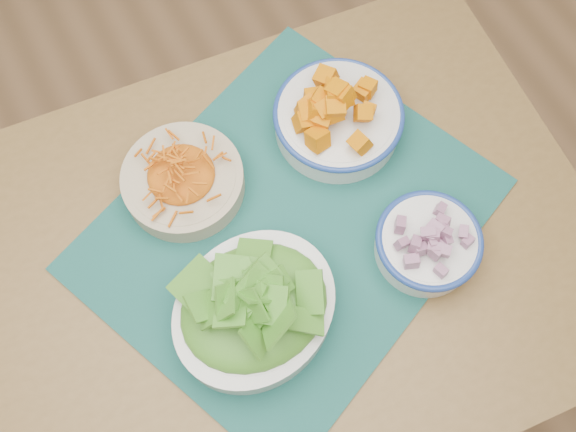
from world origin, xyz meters
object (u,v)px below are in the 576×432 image
(table, at_px, (242,286))
(carrot_bowl, at_px, (182,178))
(placemat, at_px, (288,224))
(lettuce_bowl, at_px, (254,307))
(squash_bowl, at_px, (339,113))
(onion_bowl, at_px, (428,242))

(table, xyz_separation_m, carrot_bowl, (-0.01, 0.16, 0.15))
(placemat, bearing_deg, lettuce_bowl, -158.74)
(table, relative_size, placemat, 2.05)
(table, xyz_separation_m, squash_bowl, (0.25, 0.13, 0.16))
(placemat, distance_m, squash_bowl, 0.19)
(lettuce_bowl, xyz_separation_m, onion_bowl, (0.27, -0.03, -0.01))
(lettuce_bowl, bearing_deg, table, 65.51)
(table, height_order, squash_bowl, squash_bowl)
(squash_bowl, relative_size, onion_bowl, 1.44)
(table, bearing_deg, squash_bowl, 33.80)
(placemat, bearing_deg, onion_bowl, -62.91)
(squash_bowl, bearing_deg, carrot_bowl, 175.23)
(onion_bowl, bearing_deg, squash_bowl, 92.23)
(carrot_bowl, relative_size, squash_bowl, 0.98)
(placemat, distance_m, carrot_bowl, 0.18)
(placemat, height_order, onion_bowl, onion_bowl)
(table, xyz_separation_m, onion_bowl, (0.26, -0.11, 0.15))
(placemat, height_order, lettuce_bowl, lettuce_bowl)
(placemat, xyz_separation_m, carrot_bowl, (-0.11, 0.13, 0.04))
(carrot_bowl, bearing_deg, squash_bowl, -4.77)
(squash_bowl, distance_m, lettuce_bowl, 0.34)
(squash_bowl, bearing_deg, lettuce_bowl, -140.60)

